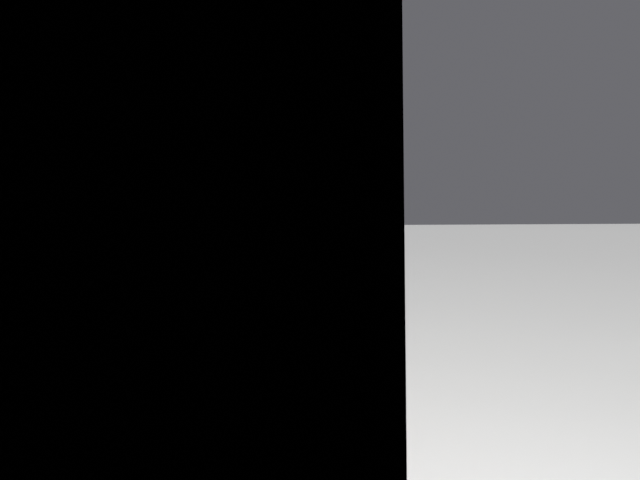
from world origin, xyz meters
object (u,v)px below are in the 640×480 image
high_speed_train (120,156)px  passenger_near (347,244)px  suitcase_near (366,277)px  waste_bin (384,256)px

high_speed_train → passenger_near: high_speed_train is taller
passenger_near → suitcase_near: bearing=-24.6°
suitcase_near → waste_bin: 3.38m
high_speed_train → passenger_near: (3.99, -0.75, -1.58)m
high_speed_train → suitcase_near: high_speed_train is taller
passenger_near → waste_bin: (1.63, 2.96, -0.47)m
suitcase_near → waste_bin: suitcase_near is taller
waste_bin → high_speed_train: bearing=-158.6°
waste_bin → passenger_near: bearing=-118.8°
passenger_near → suitcase_near: 0.69m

